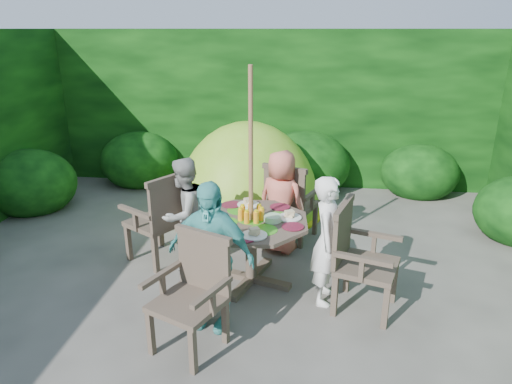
# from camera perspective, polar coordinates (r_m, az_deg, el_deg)

# --- Properties ---
(ground) EXTENTS (60.00, 60.00, 0.00)m
(ground) POSITION_cam_1_polar(r_m,az_deg,el_deg) (4.61, -2.62, -13.12)
(ground) COLOR #494741
(ground) RESTS_ON ground
(hedge_enclosure) EXTENTS (9.00, 9.00, 2.50)m
(hedge_enclosure) POSITION_cam_1_polar(r_m,az_deg,el_deg) (5.34, -0.44, 6.21)
(hedge_enclosure) COLOR black
(hedge_enclosure) RESTS_ON ground
(patio_table) EXTENTS (1.52, 1.52, 0.84)m
(patio_table) POSITION_cam_1_polar(r_m,az_deg,el_deg) (4.61, -0.56, -4.72)
(patio_table) COLOR #3E3228
(patio_table) RESTS_ON ground
(parasol_pole) EXTENTS (0.06, 0.06, 2.20)m
(parasol_pole) POSITION_cam_1_polar(r_m,az_deg,el_deg) (4.43, -0.64, 1.31)
(parasol_pole) COLOR brown
(parasol_pole) RESTS_ON ground
(garden_chair_right) EXTENTS (0.68, 0.72, 0.99)m
(garden_chair_right) POSITION_cam_1_polar(r_m,az_deg,el_deg) (4.33, 12.66, -7.91)
(garden_chair_right) COLOR #3E3228
(garden_chair_right) RESTS_ON ground
(garden_chair_left) EXTENTS (0.77, 0.79, 1.01)m
(garden_chair_left) POSITION_cam_1_polar(r_m,az_deg,el_deg) (5.15, -11.76, -3.10)
(garden_chair_left) COLOR #3E3228
(garden_chair_left) RESTS_ON ground
(garden_chair_back) EXTENTS (0.72, 0.69, 0.96)m
(garden_chair_back) POSITION_cam_1_polar(r_m,az_deg,el_deg) (5.58, 4.21, -1.18)
(garden_chair_back) COLOR #3E3228
(garden_chair_back) RESTS_ON ground
(garden_chair_front) EXTENTS (0.71, 0.68, 0.93)m
(garden_chair_front) POSITION_cam_1_polar(r_m,az_deg,el_deg) (3.81, -7.82, -12.18)
(garden_chair_front) COLOR #3E3228
(garden_chair_front) RESTS_ON ground
(child_right) EXTENTS (0.37, 0.50, 1.26)m
(child_right) POSITION_cam_1_polar(r_m,az_deg,el_deg) (4.34, 8.99, -6.04)
(child_right) COLOR white
(child_right) RESTS_ON ground
(child_left) EXTENTS (0.68, 0.74, 1.24)m
(child_left) POSITION_cam_1_polar(r_m,az_deg,el_deg) (4.97, -8.96, -2.73)
(child_left) COLOR #9FA09B
(child_left) RESTS_ON ground
(child_back) EXTENTS (0.71, 0.61, 1.22)m
(child_back) POSITION_cam_1_polar(r_m,az_deg,el_deg) (5.28, 3.15, -1.25)
(child_back) COLOR #DD6D5B
(child_back) RESTS_ON ground
(child_front) EXTENTS (0.84, 0.49, 1.35)m
(child_front) POSITION_cam_1_polar(r_m,az_deg,el_deg) (3.95, -5.71, -7.94)
(child_front) COLOR #4DB5B0
(child_front) RESTS_ON ground
(dome_tent) EXTENTS (2.25, 2.25, 2.56)m
(dome_tent) POSITION_cam_1_polar(r_m,az_deg,el_deg) (6.74, -1.06, -2.01)
(dome_tent) COLOR #81B723
(dome_tent) RESTS_ON ground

